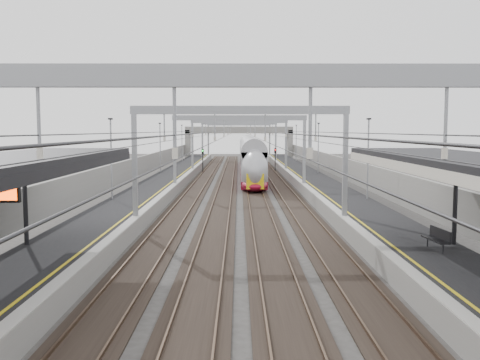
{
  "coord_description": "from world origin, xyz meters",
  "views": [
    {
      "loc": [
        -0.09,
        -9.86,
        6.16
      ],
      "look_at": [
        0.0,
        22.22,
        3.16
      ],
      "focal_mm": 40.0,
      "sensor_mm": 36.0,
      "label": 1
    }
  ],
  "objects_px": {
    "overbridge": "(239,134)",
    "train": "(250,160)",
    "signal_green": "(203,157)",
    "bench": "(438,237)"
  },
  "relations": [
    {
      "from": "overbridge",
      "to": "train",
      "type": "distance_m",
      "value": 36.69
    },
    {
      "from": "bench",
      "to": "signal_green",
      "type": "relative_size",
      "value": 0.53
    },
    {
      "from": "train",
      "to": "bench",
      "type": "bearing_deg",
      "value": -82.11
    },
    {
      "from": "train",
      "to": "signal_green",
      "type": "xyz_separation_m",
      "value": [
        -6.7,
        2.71,
        0.34
      ]
    },
    {
      "from": "overbridge",
      "to": "signal_green",
      "type": "relative_size",
      "value": 6.33
    },
    {
      "from": "overbridge",
      "to": "train",
      "type": "relative_size",
      "value": 0.45
    },
    {
      "from": "overbridge",
      "to": "signal_green",
      "type": "xyz_separation_m",
      "value": [
        -5.2,
        -33.81,
        -2.89
      ]
    },
    {
      "from": "overbridge",
      "to": "train",
      "type": "xyz_separation_m",
      "value": [
        1.5,
        -36.52,
        -3.23
      ]
    },
    {
      "from": "train",
      "to": "bench",
      "type": "xyz_separation_m",
      "value": [
        7.02,
        -50.65,
        -0.51
      ]
    },
    {
      "from": "bench",
      "to": "signal_green",
      "type": "bearing_deg",
      "value": 104.42
    }
  ]
}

